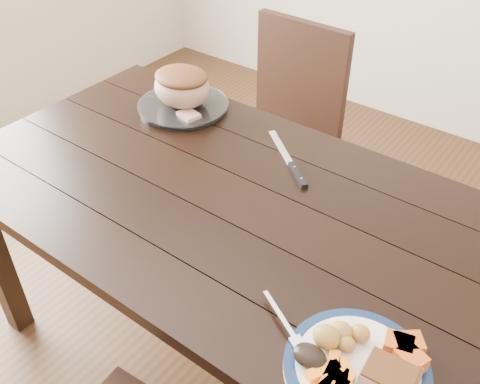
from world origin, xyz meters
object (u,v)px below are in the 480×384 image
Objects in this scene: serving_platter at (183,107)px; chair_far at (283,124)px; dinner_plate at (356,369)px; fork at (287,326)px; pork_slice at (388,379)px; dining_table at (222,217)px; carving_knife at (293,168)px; roast_joint at (182,88)px.

chair_far is at bearing 73.41° from serving_platter.
fork is (-0.16, -0.00, 0.01)m from dinner_plate.
dinner_plate is 0.07m from pork_slice.
dining_table is 0.52m from fork.
chair_far is at bearing 110.11° from dining_table.
fork is 0.62× the size of carving_knife.
dinner_plate is at bearing -30.62° from serving_platter.
dinner_plate is 0.93× the size of serving_platter.
serving_platter is 0.07m from roast_joint.
roast_joint is (0.00, 0.00, 0.07)m from serving_platter.
serving_platter reaches higher than dinner_plate.
roast_joint reaches higher than pork_slice.
dining_table is at bearing -76.64° from carving_knife.
fork is at bearing 125.02° from chair_far.
chair_far is at bearing 152.03° from fork.
dining_table is at bearing 111.71° from chair_far.
roast_joint is at bearing 144.47° from dining_table.
serving_platter is at bearing 149.38° from dinner_plate.
pork_slice is (0.06, -0.01, 0.03)m from dinner_plate.
fork reaches higher than dinner_plate.
pork_slice is 0.74m from carving_knife.
fork is (0.41, -0.29, 0.11)m from dining_table.
fork is (-0.23, 0.00, -0.02)m from pork_slice.
chair_far is 9.81× the size of pork_slice.
roast_joint is at bearing 75.01° from chair_far.
chair_far is at bearing 129.33° from dinner_plate.
carving_knife is at bearing 133.04° from dinner_plate.
roast_joint is at bearing 0.00° from serving_platter.
roast_joint is (-0.40, 0.29, 0.18)m from dining_table.
dinner_plate is (0.57, -0.29, 0.10)m from dining_table.
dining_table is 0.53m from roast_joint.
carving_knife is at bearing 126.94° from chair_far.
pork_slice reaches higher than fork.
pork_slice is at bearing -5.22° from carving_knife.
dining_table is 0.65m from dinner_plate.
pork_slice is at bearing -29.27° from roast_joint.
roast_joint is 0.77× the size of carving_knife.
serving_platter is 1.17× the size of carving_knife.
dinner_plate is at bearing -30.62° from roast_joint.
dining_table is 0.51m from serving_platter.
roast_joint reaches higher than carving_knife.
chair_far is 1.35m from dinner_plate.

